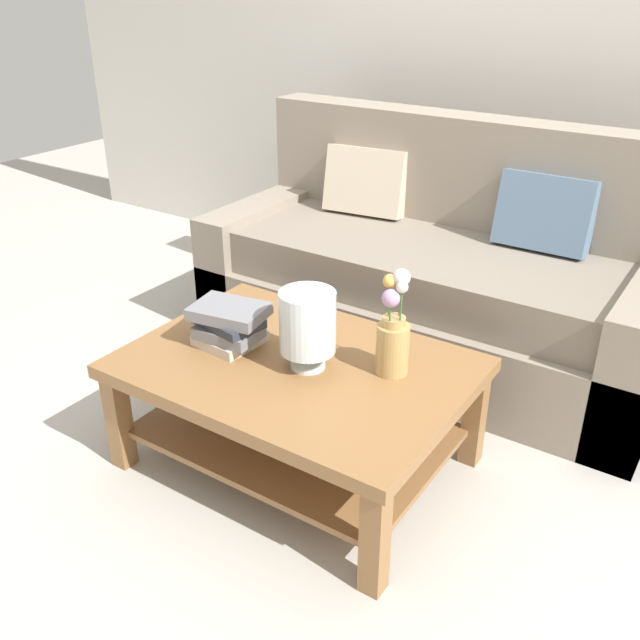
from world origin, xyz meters
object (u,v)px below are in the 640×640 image
couch (436,278)px  flower_pitcher (393,335)px  coffee_table (297,390)px  glass_hurricane_vase (308,324)px  book_stack_main (229,325)px

couch → flower_pitcher: 1.02m
couch → coffee_table: (-0.02, -1.09, -0.05)m
coffee_table → flower_pitcher: (0.31, 0.12, 0.26)m
couch → coffee_table: couch is taller
flower_pitcher → glass_hurricane_vase: bearing=-153.0°
coffee_table → glass_hurricane_vase: size_ratio=4.19×
couch → glass_hurricane_vase: 1.12m
coffee_table → book_stack_main: size_ratio=4.13×
coffee_table → glass_hurricane_vase: bearing=-6.7°
book_stack_main → glass_hurricane_vase: 0.34m
coffee_table → book_stack_main: 0.34m
book_stack_main → glass_hurricane_vase: bearing=5.2°
coffee_table → couch: bearing=88.7°
book_stack_main → glass_hurricane_vase: (0.32, 0.03, 0.09)m
coffee_table → book_stack_main: book_stack_main is taller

